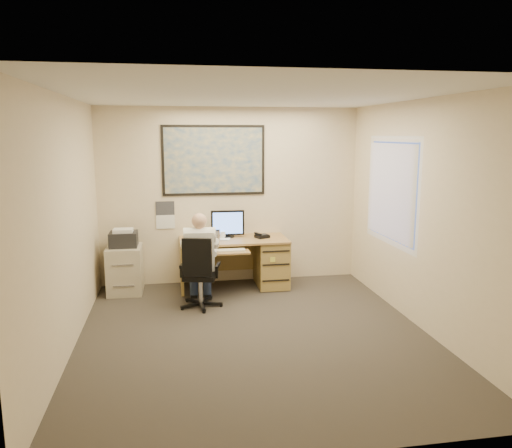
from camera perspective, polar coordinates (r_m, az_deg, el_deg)
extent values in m
cube|color=#352F29|center=(5.91, -0.15, -12.60)|extent=(4.00, 4.50, 0.00)
cube|color=white|center=(5.46, -0.16, 14.51)|extent=(4.00, 4.50, 0.00)
cube|color=beige|center=(7.73, -2.93, 3.22)|extent=(4.00, 0.00, 2.70)
cube|color=beige|center=(3.38, 6.21, -6.04)|extent=(4.00, 0.00, 2.70)
cube|color=beige|center=(5.56, -20.93, -0.21)|extent=(0.00, 4.50, 2.70)
cube|color=beige|center=(6.18, 18.47, 0.92)|extent=(0.00, 4.50, 2.70)
cube|color=#A67D47|center=(7.46, -2.57, -1.82)|extent=(1.60, 0.75, 0.03)
cube|color=#B19148|center=(7.64, 1.75, -4.42)|extent=(0.45, 0.70, 0.70)
cube|color=#B19148|center=(7.50, -8.49, -4.82)|extent=(0.04, 0.70, 0.70)
cube|color=#B19148|center=(7.86, -2.87, -3.33)|extent=(1.55, 0.03, 0.55)
cylinder|color=black|center=(7.60, -3.26, -1.42)|extent=(0.20, 0.20, 0.02)
cube|color=black|center=(7.54, -3.26, 0.13)|extent=(0.50, 0.05, 0.38)
cube|color=#5B8BF8|center=(7.51, -3.24, 0.10)|extent=(0.45, 0.02, 0.32)
cube|color=#A67D47|center=(7.03, -3.01, -3.21)|extent=(0.55, 0.30, 0.02)
cube|color=beige|center=(7.03, -3.01, -3.02)|extent=(0.43, 0.14, 0.02)
cube|color=black|center=(7.53, 0.70, -1.41)|extent=(0.23, 0.22, 0.05)
cylinder|color=silver|center=(7.28, -4.40, -1.38)|extent=(0.07, 0.07, 0.16)
cylinder|color=white|center=(7.53, -3.81, -1.23)|extent=(0.08, 0.08, 0.10)
cube|color=white|center=(7.42, -6.02, -1.75)|extent=(0.60, 0.56, 0.02)
cube|color=#1E4C93|center=(7.64, -4.85, 7.25)|extent=(1.56, 0.03, 1.06)
cube|color=white|center=(7.70, -10.33, 1.01)|extent=(0.28, 0.01, 0.42)
cube|color=#BDB298|center=(7.57, -14.74, -5.03)|extent=(0.50, 0.60, 0.69)
cube|color=black|center=(7.47, -14.89, -1.69)|extent=(0.40, 0.35, 0.22)
cube|color=white|center=(7.42, -14.95, -0.72)|extent=(0.28, 0.22, 0.05)
cylinder|color=silver|center=(6.80, -6.34, -7.49)|extent=(0.05, 0.05, 0.37)
cube|color=black|center=(6.75, -6.37, -5.87)|extent=(0.51, 0.51, 0.06)
cube|color=black|center=(6.47, -5.88, -3.79)|extent=(0.39, 0.14, 0.50)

